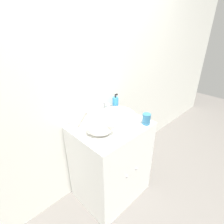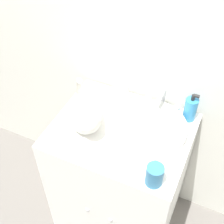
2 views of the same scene
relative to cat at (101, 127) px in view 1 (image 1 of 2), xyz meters
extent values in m
plane|color=slate|center=(0.17, -0.23, -0.97)|extent=(8.00, 8.00, 0.00)
cube|color=silver|center=(0.17, 0.39, 0.28)|extent=(6.00, 0.05, 2.50)
cube|color=white|center=(0.17, 0.06, -0.52)|extent=(0.70, 0.57, 0.89)
sphere|color=silver|center=(0.10, -0.23, -0.48)|extent=(0.02, 0.02, 0.02)
sphere|color=silver|center=(0.24, -0.23, -0.48)|extent=(0.02, 0.02, 0.02)
cylinder|color=silver|center=(0.30, 0.11, -0.05)|extent=(0.37, 0.37, 0.05)
cylinder|color=silver|center=(0.30, 0.31, -0.02)|extent=(0.02, 0.02, 0.12)
cylinder|color=silver|center=(0.30, 0.26, 0.04)|extent=(0.02, 0.10, 0.02)
cylinder|color=white|center=(0.22, 0.31, -0.06)|extent=(0.03, 0.03, 0.03)
cylinder|color=white|center=(0.39, 0.31, -0.06)|extent=(0.03, 0.03, 0.03)
ellipsoid|color=silver|center=(-0.01, 0.01, -0.01)|extent=(0.28, 0.29, 0.13)
sphere|color=silver|center=(0.05, -0.06, 0.04)|extent=(0.15, 0.15, 0.10)
cone|color=silver|center=(0.03, -0.08, 0.08)|extent=(0.05, 0.05, 0.04)
cone|color=silver|center=(0.07, -0.04, 0.08)|extent=(0.05, 0.05, 0.04)
cylinder|color=silver|center=(-0.10, 0.12, 0.06)|extent=(0.09, 0.10, 0.16)
cylinder|color=#338CCC|center=(0.46, 0.28, -0.01)|extent=(0.07, 0.07, 0.13)
cylinder|color=black|center=(0.46, 0.28, 0.07)|extent=(0.02, 0.02, 0.03)
cylinder|color=black|center=(0.48, 0.28, 0.08)|extent=(0.03, 0.02, 0.02)
cylinder|color=silver|center=(0.09, 0.25, -0.02)|extent=(0.07, 0.07, 0.12)
cone|color=white|center=(0.09, 0.25, 0.06)|extent=(0.06, 0.06, 0.04)
cylinder|color=teal|center=(0.42, -0.17, -0.03)|extent=(0.08, 0.08, 0.11)
camera|label=1|loc=(-0.81, -0.97, 0.78)|focal=28.00mm
camera|label=2|loc=(0.57, -0.93, 1.11)|focal=50.00mm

